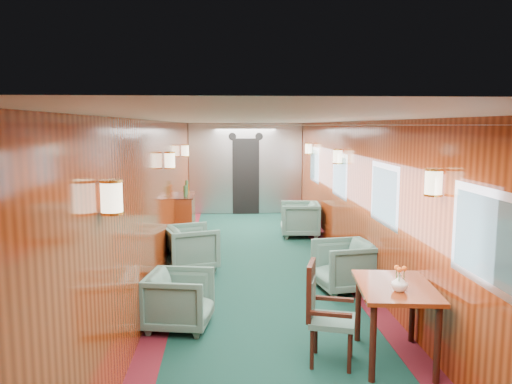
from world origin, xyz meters
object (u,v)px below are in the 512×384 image
Objects in this scene: armchair_left_far at (191,248)px; armchair_right_near at (345,266)px; credenza at (186,218)px; armchair_right_far at (300,219)px; armchair_left_near at (180,300)px; side_chair at (323,309)px; dining_table at (395,297)px.

armchair_right_near is at bearing -136.46° from armchair_left_far.
credenza is 1.93m from armchair_left_far.
armchair_left_far is 0.99× the size of armchair_right_far.
armchair_right_near is (2.22, 1.17, 0.03)m from armchair_left_near.
armchair_left_near is 2.51m from armchair_right_near.
armchair_left_far is (-0.03, 2.36, 0.03)m from armchair_left_near.
credenza is at bearing -74.71° from armchair_right_far.
armchair_right_near is 0.97× the size of armchair_right_far.
armchair_left_far reaches higher than armchair_right_near.
armchair_right_near is 3.53m from armchair_right_far.
armchair_left_near is 5.15m from armchair_right_far.
credenza is at bearing 124.76° from side_chair.
credenza is at bearing -11.89° from armchair_left_far.
side_chair is 1.29× the size of armchair_right_near.
credenza is 1.54× the size of armchair_right_far.
side_chair is 5.69m from armchair_right_far.
armchair_left_near is at bearing 162.05° from armchair_left_far.
dining_table is at bearing -103.94° from armchair_left_near.
dining_table is 0.89× the size of credenza.
side_chair reaches higher than armchair_left_near.
dining_table is 0.73m from side_chair.
armchair_left_far is (-1.51, 3.31, -0.18)m from side_chair.
side_chair reaches higher than dining_table.
armchair_left_far is 1.02× the size of armchair_right_near.
credenza reaches higher than side_chair.
armchair_left_near is at bearing -19.17° from armchair_right_far.
credenza reaches higher than armchair_right_near.
credenza is (-2.45, 5.23, -0.16)m from dining_table.
side_chair is 2.25m from armchair_right_near.
credenza is at bearing 12.89° from armchair_left_near.
side_chair is at bearing -113.00° from armchair_left_near.
dining_table is at bearing -164.71° from armchair_left_far.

